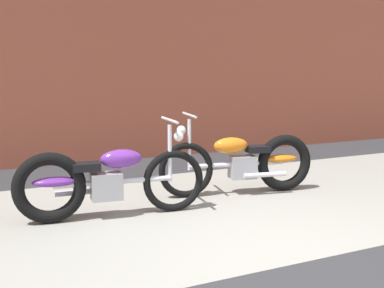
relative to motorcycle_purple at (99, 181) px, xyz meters
name	(u,v)px	position (x,y,z in m)	size (l,w,h in m)	color
ground_plane	(296,264)	(1.11, -1.86, -0.40)	(80.00, 80.00, 0.00)	#2D2D30
sidewalk_slab	(199,208)	(1.11, -0.11, -0.40)	(36.00, 3.50, 0.01)	gray
brick_building_wall	(109,26)	(1.11, 3.34, 1.89)	(36.00, 0.50, 4.58)	brown
motorcycle_purple	(99,181)	(0.00, 0.00, 0.00)	(2.00, 0.61, 1.03)	black
motorcycle_orange	(249,162)	(1.96, 0.21, 0.00)	(1.99, 0.68, 1.03)	black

